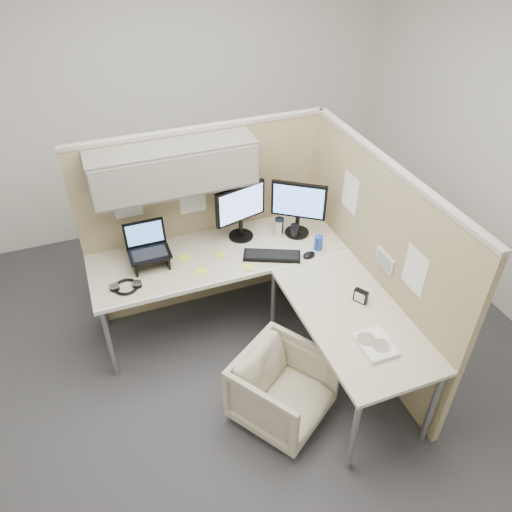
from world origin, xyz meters
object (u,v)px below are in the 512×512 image
object	(u,v)px
office_chair	(283,387)
keyboard	(272,256)
monitor_left	(241,208)
desk	(265,282)

from	to	relation	value
office_chair	keyboard	size ratio (longest dim) A/B	1.37
monitor_left	keyboard	world-z (taller)	monitor_left
desk	office_chair	size ratio (longest dim) A/B	3.34
monitor_left	keyboard	distance (m)	0.45
office_chair	keyboard	world-z (taller)	keyboard
office_chair	desk	bearing A→B (deg)	45.74
keyboard	desk	bearing A→B (deg)	-98.96
desk	monitor_left	distance (m)	0.64
desk	monitor_left	world-z (taller)	monitor_left
office_chair	monitor_left	world-z (taller)	monitor_left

